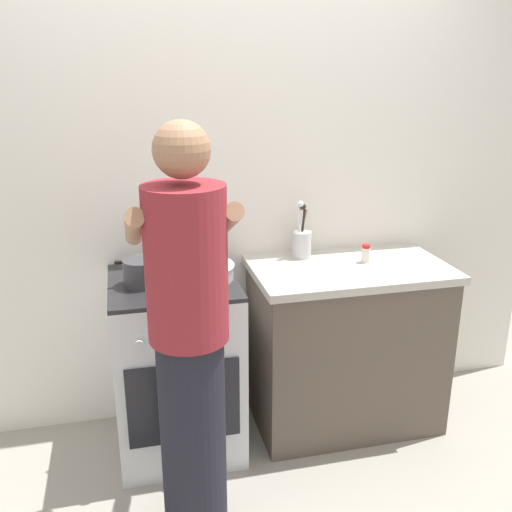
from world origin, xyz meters
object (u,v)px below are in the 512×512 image
(utensil_crock, at_px, (302,241))
(person, at_px, (189,347))
(stove_range, at_px, (177,365))
(pot, at_px, (142,272))
(mixing_bowl, at_px, (202,271))
(spice_bottle, at_px, (366,254))

(utensil_crock, distance_m, person, 1.07)
(stove_range, distance_m, person, 0.74)
(pot, bearing_deg, mixing_bowl, 3.11)
(person, bearing_deg, spice_bottle, 32.92)
(mixing_bowl, relative_size, utensil_crock, 1.02)
(stove_range, relative_size, person, 0.53)
(pot, bearing_deg, spice_bottle, 3.06)
(stove_range, bearing_deg, utensil_crock, 15.19)
(utensil_crock, bearing_deg, pot, -165.48)
(stove_range, bearing_deg, pot, -168.87)
(mixing_bowl, xyz_separation_m, person, (-0.14, -0.60, -0.08))
(pot, relative_size, person, 0.14)
(mixing_bowl, xyz_separation_m, spice_bottle, (0.86, 0.05, 0.00))
(mixing_bowl, bearing_deg, pot, -176.89)
(spice_bottle, bearing_deg, utensil_crock, 152.10)
(utensil_crock, relative_size, spice_bottle, 3.22)
(stove_range, relative_size, pot, 3.74)
(mixing_bowl, bearing_deg, spice_bottle, 3.05)
(pot, distance_m, mixing_bowl, 0.28)
(person, bearing_deg, mixing_bowl, 76.95)
(spice_bottle, height_order, person, person)
(person, bearing_deg, stove_range, 90.11)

